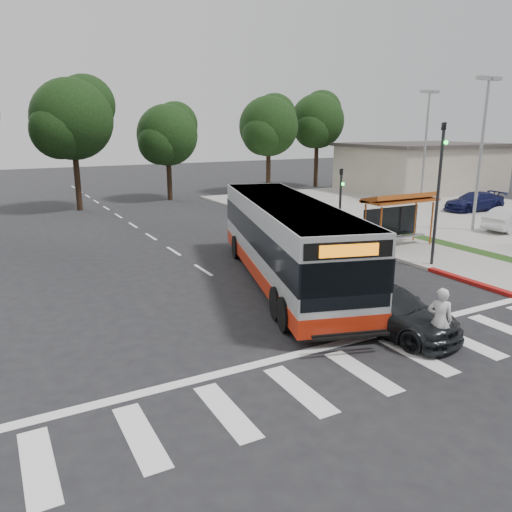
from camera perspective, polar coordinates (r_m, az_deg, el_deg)
ground at (r=17.66m, az=1.48°, el=-6.42°), size 140.00×140.00×0.00m
sidewalk_east at (r=30.10m, az=12.13°, el=2.27°), size 4.00×40.00×0.12m
curb_east at (r=28.85m, az=9.10°, el=1.91°), size 0.30×40.00×0.15m
curb_east_red at (r=22.07m, az=25.02°, el=-3.28°), size 0.32×6.00×0.15m
parking_lot at (r=40.06m, az=23.49°, el=4.40°), size 18.00×36.00×0.10m
commercial_building at (r=52.87m, az=18.28°, el=9.44°), size 14.00×10.00×4.40m
building_roof_cap at (r=52.74m, az=18.49°, el=11.97°), size 14.60×10.60×0.30m
crosswalk_ladder at (r=13.93m, az=12.04°, el=-12.78°), size 18.00×2.60×0.01m
bus_shelter at (r=27.46m, az=15.98°, el=5.72°), size 4.20×1.60×2.86m
traffic_signal_ne_tall at (r=23.94m, az=20.19°, el=7.84°), size 0.18×0.37×6.50m
traffic_signal_ne_short at (r=29.18m, az=9.64°, el=6.83°), size 0.18×0.37×4.00m
lot_light_front at (r=33.16m, az=24.51°, el=12.62°), size 1.90×0.35×9.01m
lot_light_mid at (r=44.23m, az=18.90°, el=13.33°), size 1.90×0.35×9.01m
tree_ne_a at (r=48.82m, az=1.49°, el=14.71°), size 6.16×5.74×9.30m
tree_ne_b at (r=54.28m, az=7.05°, el=15.16°), size 6.16×5.74×10.02m
tree_north_a at (r=40.84m, az=-20.20°, el=14.60°), size 6.60×6.15×10.17m
tree_north_b at (r=44.69m, az=-10.03°, el=13.56°), size 5.72×5.33×8.43m
transit_bus at (r=20.53m, az=3.48°, el=1.54°), size 6.49×13.42×3.40m
pedestrian at (r=15.30m, az=20.25°, el=-6.89°), size 0.83×0.82×1.94m
dark_sedan at (r=16.49m, az=14.56°, el=-5.80°), size 2.98×5.27×1.44m
parked_car_1 at (r=34.54m, az=27.18°, el=3.80°), size 4.40×1.92×1.41m
parked_car_3 at (r=41.39m, az=23.67°, el=5.73°), size 5.01×2.46×1.40m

